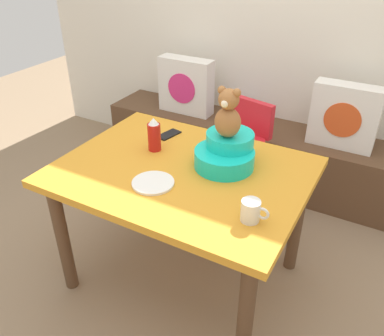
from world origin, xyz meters
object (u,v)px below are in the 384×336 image
Objects in this scene: book_stack at (238,117)px; teddy_bear at (228,114)px; cell_phone at (169,135)px; dinner_plate_near at (153,183)px; dining_table at (183,186)px; highchair at (240,143)px; ketchup_bottle at (154,135)px; coffee_mug at (251,211)px; infant_seat_teal at (226,152)px; pillow_floral_left at (186,86)px; pillow_floral_right at (344,116)px.

teddy_bear is (0.39, -1.08, 0.52)m from book_stack.
dinner_plate_near is at bearing 126.02° from cell_phone.
cell_phone is at bearing 132.06° from dining_table.
highchair is 0.78m from ketchup_bottle.
coffee_mug is at bearing -3.51° from dinner_plate_near.
dinner_plate_near is at bearing 176.49° from coffee_mug.
coffee_mug reaches higher than highchair.
dinner_plate_near is (-0.22, -0.33, -0.07)m from infant_seat_teal.
dining_table is 0.44m from teddy_bear.
pillow_floral_left is 2.38× the size of ketchup_bottle.
ketchup_bottle is at bearing -174.42° from teddy_bear.
book_stack is 0.80× the size of teddy_bear.
highchair is at bearing 87.33° from dinner_plate_near.
pillow_floral_left reaches higher than coffee_mug.
infant_seat_teal is 2.75× the size of coffee_mug.
pillow_floral_left and infant_seat_teal have the same top height.
dinner_plate_near is (0.18, -0.29, -0.08)m from ketchup_bottle.
pillow_floral_right is 2.38× the size of ketchup_bottle.
highchair reaches higher than dinner_plate_near.
book_stack is 0.61× the size of infant_seat_teal.
infant_seat_teal is 1.65× the size of dinner_plate_near.
coffee_mug is at bearing -65.44° from highchair.
dinner_plate_near is at bearing -66.05° from pillow_floral_left.
infant_seat_teal is 2.29× the size of cell_phone.
book_stack is at bearing 109.75° from teddy_bear.
pillow_floral_right is 1.33× the size of infant_seat_teal.
highchair is (-0.57, -0.42, -0.16)m from pillow_floral_right.
dining_table is at bearing -89.65° from highchair.
cell_phone is at bearing -131.87° from pillow_floral_right.
infant_seat_teal is (0.39, -1.08, 0.31)m from book_stack.
pillow_floral_left is 0.56× the size of highchair.
ketchup_bottle is (-0.79, -1.10, 0.15)m from pillow_floral_right.
dinner_plate_near is at bearing -124.31° from teddy_bear.
teddy_bear is 1.25× the size of dinner_plate_near.
infant_seat_teal reaches higher than book_stack.
infant_seat_teal is at bearing 5.66° from ketchup_bottle.
coffee_mug is at bearing 157.07° from cell_phone.
book_stack is at bearing 2.66° from pillow_floral_left.
cell_phone is at bearing 144.69° from coffee_mug.
highchair is 0.99m from dinner_plate_near.
dinner_plate_near is at bearing -113.89° from pillow_floral_right.
ketchup_bottle is (-0.23, 0.10, 0.19)m from dining_table.
teddy_bear reaches higher than book_stack.
pillow_floral_right reaches higher than dinner_plate_near.
pillow_floral_right is 3.06× the size of cell_phone.
ketchup_bottle is at bearing 155.01° from coffee_mug.
book_stack is 1.61m from coffee_mug.
coffee_mug is at bearing -25.73° from dining_table.
pillow_floral_right reaches higher than highchair.
pillow_floral_left reaches higher than highchair.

